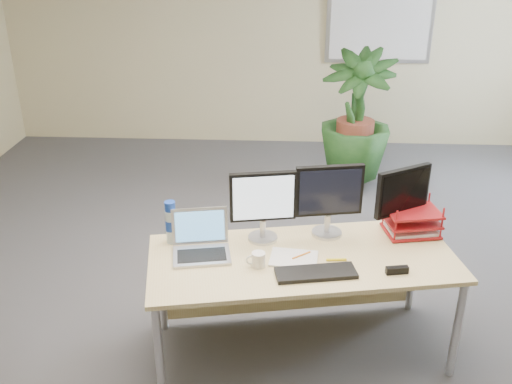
# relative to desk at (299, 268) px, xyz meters

# --- Properties ---
(floor) EXTENTS (8.00, 8.00, 0.00)m
(floor) POSITION_rel_desk_xyz_m (-0.18, 0.08, -0.58)
(floor) COLOR #404044
(floor) RESTS_ON ground
(back_wall) EXTENTS (7.00, 0.04, 2.70)m
(back_wall) POSITION_rel_desk_xyz_m (-0.18, 4.08, 0.77)
(back_wall) COLOR beige
(back_wall) RESTS_ON floor
(whiteboard) EXTENTS (1.30, 0.04, 0.95)m
(whiteboard) POSITION_rel_desk_xyz_m (1.02, 4.04, 0.97)
(whiteboard) COLOR #A9A9AE
(whiteboard) RESTS_ON back_wall
(desk) EXTENTS (2.04, 1.15, 0.74)m
(desk) POSITION_rel_desk_xyz_m (0.00, 0.00, 0.00)
(desk) COLOR #DAC380
(desk) RESTS_ON floor
(floor_plant) EXTENTS (1.07, 1.07, 1.50)m
(floor_plant) POSITION_rel_desk_xyz_m (0.63, 2.62, 0.17)
(floor_plant) COLOR #153A16
(floor_plant) RESTS_ON floor
(monitor_left) EXTENTS (0.43, 0.20, 0.48)m
(monitor_left) POSITION_rel_desk_xyz_m (-0.24, 0.10, 0.43)
(monitor_left) COLOR #B8B8BD
(monitor_left) RESTS_ON desk
(monitor_right) EXTENTS (0.45, 0.20, 0.50)m
(monitor_right) POSITION_rel_desk_xyz_m (0.19, 0.19, 0.44)
(monitor_right) COLOR #B8B8BD
(monitor_right) RESTS_ON desk
(monitor_dark) EXTENTS (0.38, 0.25, 0.47)m
(monitor_dark) POSITION_rel_desk_xyz_m (0.68, 0.26, 0.42)
(monitor_dark) COLOR #B8B8BD
(monitor_dark) RESTS_ON desk
(laptop) EXTENTS (0.41, 0.37, 0.26)m
(laptop) POSITION_rel_desk_xyz_m (-0.63, -0.08, 0.22)
(laptop) COLOR #B5B4B9
(laptop) RESTS_ON desk
(keyboard) EXTENTS (0.50, 0.25, 0.03)m
(keyboard) POSITION_rel_desk_xyz_m (0.09, -0.31, 0.17)
(keyboard) COLOR black
(keyboard) RESTS_ON desk
(coffee_mug) EXTENTS (0.12, 0.08, 0.09)m
(coffee_mug) POSITION_rel_desk_xyz_m (-0.26, -0.23, 0.20)
(coffee_mug) COLOR white
(coffee_mug) RESTS_ON desk
(spiral_notebook) EXTENTS (0.31, 0.25, 0.01)m
(spiral_notebook) POSITION_rel_desk_xyz_m (-0.04, -0.14, 0.16)
(spiral_notebook) COLOR silver
(spiral_notebook) RESTS_ON desk
(orange_pen) EXTENTS (0.12, 0.09, 0.01)m
(orange_pen) POSITION_rel_desk_xyz_m (0.01, -0.12, 0.17)
(orange_pen) COLOR orange
(orange_pen) RESTS_ON spiral_notebook
(yellow_highlighter) EXTENTS (0.13, 0.03, 0.02)m
(yellow_highlighter) POSITION_rel_desk_xyz_m (0.23, -0.14, 0.16)
(yellow_highlighter) COLOR yellow
(yellow_highlighter) RESTS_ON desk
(water_bottle) EXTENTS (0.08, 0.08, 0.29)m
(water_bottle) POSITION_rel_desk_xyz_m (-0.84, 0.04, 0.30)
(water_bottle) COLOR silver
(water_bottle) RESTS_ON desk
(letter_tray) EXTENTS (0.39, 0.32, 0.16)m
(letter_tray) POSITION_rel_desk_xyz_m (0.75, 0.24, 0.23)
(letter_tray) COLOR maroon
(letter_tray) RESTS_ON desk
(stapler) EXTENTS (0.14, 0.06, 0.05)m
(stapler) POSITION_rel_desk_xyz_m (0.58, -0.27, 0.18)
(stapler) COLOR black
(stapler) RESTS_ON desk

